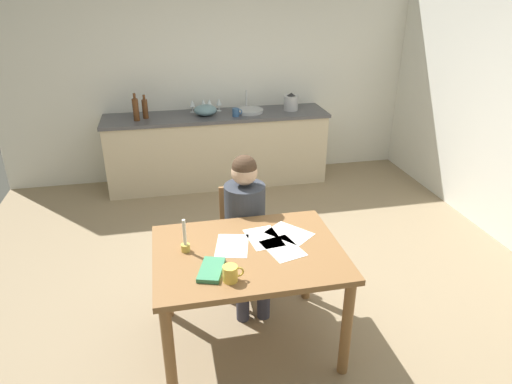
{
  "coord_description": "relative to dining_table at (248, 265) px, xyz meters",
  "views": [
    {
      "loc": [
        -0.64,
        -3.13,
        2.35
      ],
      "look_at": [
        0.03,
        0.03,
        0.85
      ],
      "focal_mm": 31.63,
      "sensor_mm": 36.0,
      "label": 1
    }
  ],
  "objects": [
    {
      "name": "wine_glass_by_kettle",
      "position": [
        0.11,
        3.06,
        0.35
      ],
      "size": [
        0.07,
        0.07,
        0.15
      ],
      "color": "silver",
      "rests_on": "kitchen_counter"
    },
    {
      "name": "sink_unit",
      "position": [
        0.58,
        2.92,
        0.27
      ],
      "size": [
        0.36,
        0.36,
        0.24
      ],
      "color": "#B2B7BC",
      "rests_on": "kitchen_counter"
    },
    {
      "name": "bottle_oil",
      "position": [
        -0.77,
        2.82,
        0.38
      ],
      "size": [
        0.07,
        0.07,
        0.32
      ],
      "color": "#593319",
      "rests_on": "kitchen_counter"
    },
    {
      "name": "chair_at_table",
      "position": [
        0.1,
        0.7,
        -0.18
      ],
      "size": [
        0.41,
        0.41,
        0.86
      ],
      "color": "olive",
      "rests_on": "ground"
    },
    {
      "name": "ground_plane",
      "position": [
        0.17,
        0.67,
        -0.67
      ],
      "size": [
        5.2,
        5.2,
        0.04
      ],
      "primitive_type": "cube",
      "color": "#937F60"
    },
    {
      "name": "candlestick",
      "position": [
        -0.4,
        0.08,
        0.17
      ],
      "size": [
        0.06,
        0.06,
        0.23
      ],
      "color": "gold",
      "rests_on": "dining_table"
    },
    {
      "name": "book_magazine",
      "position": [
        -0.26,
        -0.19,
        0.12
      ],
      "size": [
        0.2,
        0.28,
        0.03
      ],
      "primitive_type": "cube",
      "rotation": [
        0.0,
        0.0,
        -0.31
      ],
      "color": "#3F8C60",
      "rests_on": "dining_table"
    },
    {
      "name": "dining_table",
      "position": [
        0.0,
        0.0,
        0.0
      ],
      "size": [
        1.23,
        0.92,
        0.76
      ],
      "color": "olive",
      "rests_on": "ground"
    },
    {
      "name": "paper_letter",
      "position": [
        -0.09,
        0.08,
        0.11
      ],
      "size": [
        0.27,
        0.34,
        0.0
      ],
      "primitive_type": "cube",
      "rotation": [
        0.0,
        0.0,
        -0.23
      ],
      "color": "white",
      "rests_on": "dining_table"
    },
    {
      "name": "paper_envelope",
      "position": [
        0.13,
        0.14,
        0.11
      ],
      "size": [
        0.25,
        0.32,
        0.0
      ],
      "primitive_type": "cube",
      "rotation": [
        0.0,
        0.0,
        0.13
      ],
      "color": "white",
      "rests_on": "dining_table"
    },
    {
      "name": "teacup_on_counter",
      "position": [
        0.39,
        2.76,
        0.3
      ],
      "size": [
        0.12,
        0.08,
        0.1
      ],
      "color": "#33598C",
      "rests_on": "kitchen_counter"
    },
    {
      "name": "wine_glass_near_sink",
      "position": [
        0.23,
        3.06,
        0.35
      ],
      "size": [
        0.07,
        0.07,
        0.15
      ],
      "color": "silver",
      "rests_on": "kitchen_counter"
    },
    {
      "name": "mixing_bowl",
      "position": [
        0.04,
        2.89,
        0.31
      ],
      "size": [
        0.28,
        0.28,
        0.12
      ],
      "primitive_type": "ellipsoid",
      "color": "#668C99",
      "rests_on": "kitchen_counter"
    },
    {
      "name": "wine_glass_back_right",
      "position": [
        -0.1,
        3.06,
        0.35
      ],
      "size": [
        0.07,
        0.07,
        0.15
      ],
      "color": "silver",
      "rests_on": "kitchen_counter"
    },
    {
      "name": "paper_bill",
      "position": [
        0.23,
        -0.02,
        0.11
      ],
      "size": [
        0.28,
        0.34,
        0.0
      ],
      "primitive_type": "cube",
      "rotation": [
        0.0,
        0.0,
        0.26
      ],
      "color": "white",
      "rests_on": "dining_table"
    },
    {
      "name": "person_seated",
      "position": [
        0.09,
        0.55,
        0.03
      ],
      "size": [
        0.33,
        0.6,
        1.19
      ],
      "color": "#333842",
      "rests_on": "ground"
    },
    {
      "name": "wine_glass_back_left",
      "position": [
        0.03,
        3.06,
        0.35
      ],
      "size": [
        0.07,
        0.07,
        0.15
      ],
      "color": "silver",
      "rests_on": "kitchen_counter"
    },
    {
      "name": "wall_back",
      "position": [
        0.17,
        3.27,
        0.65
      ],
      "size": [
        5.2,
        0.12,
        2.6
      ],
      "primitive_type": "cube",
      "color": "silver",
      "rests_on": "ground"
    },
    {
      "name": "stovetop_kettle",
      "position": [
        1.11,
        2.91,
        0.34
      ],
      "size": [
        0.18,
        0.18,
        0.22
      ],
      "color": "#B7BABF",
      "rests_on": "kitchen_counter"
    },
    {
      "name": "bottle_vinegar",
      "position": [
        -0.67,
        2.9,
        0.36
      ],
      "size": [
        0.07,
        0.07,
        0.28
      ],
      "color": "#593319",
      "rests_on": "kitchen_counter"
    },
    {
      "name": "coffee_mug",
      "position": [
        -0.16,
        -0.3,
        0.16
      ],
      "size": [
        0.13,
        0.09,
        0.1
      ],
      "color": "#F2CC4C",
      "rests_on": "dining_table"
    },
    {
      "name": "kitchen_counter",
      "position": [
        0.17,
        2.91,
        -0.2
      ],
      "size": [
        2.73,
        0.64,
        0.9
      ],
      "color": "beige",
      "rests_on": "ground"
    },
    {
      "name": "paper_receipt",
      "position": [
        0.32,
        0.16,
        0.11
      ],
      "size": [
        0.35,
        0.36,
        0.0
      ],
      "primitive_type": "cube",
      "rotation": [
        0.0,
        0.0,
        0.69
      ],
      "color": "white",
      "rests_on": "dining_table"
    }
  ]
}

